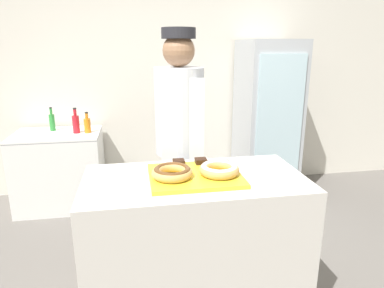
{
  "coord_description": "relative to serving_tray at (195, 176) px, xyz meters",
  "views": [
    {
      "loc": [
        -0.35,
        -1.87,
        1.66
      ],
      "look_at": [
        0.0,
        0.1,
        1.09
      ],
      "focal_mm": 32.0,
      "sensor_mm": 36.0,
      "label": 1
    }
  ],
  "objects": [
    {
      "name": "donut_chocolate_glaze",
      "position": [
        -0.14,
        -0.03,
        0.05
      ],
      "size": [
        0.24,
        0.24,
        0.06
      ],
      "color": "tan",
      "rests_on": "serving_tray"
    },
    {
      "name": "bottle_red",
      "position": [
        -0.93,
        1.71,
        -0.02
      ],
      "size": [
        0.07,
        0.07,
        0.26
      ],
      "color": "red",
      "rests_on": "chest_freezer"
    },
    {
      "name": "bottle_orange",
      "position": [
        -0.82,
        1.7,
        -0.04
      ],
      "size": [
        0.07,
        0.07,
        0.22
      ],
      "color": "orange",
      "rests_on": "chest_freezer"
    },
    {
      "name": "chest_freezer",
      "position": [
        -1.14,
        1.74,
        -0.52
      ],
      "size": [
        0.87,
        0.64,
        0.8
      ],
      "color": "white",
      "rests_on": "ground_plane"
    },
    {
      "name": "donut_light_glaze",
      "position": [
        0.14,
        -0.03,
        0.05
      ],
      "size": [
        0.24,
        0.24,
        0.06
      ],
      "color": "tan",
      "rests_on": "serving_tray"
    },
    {
      "name": "baker_person",
      "position": [
        -0.0,
        0.65,
        0.03
      ],
      "size": [
        0.37,
        0.37,
        1.79
      ],
      "color": "#4C4C51",
      "rests_on": "ground_plane"
    },
    {
      "name": "wall_back",
      "position": [
        0.0,
        2.13,
        0.43
      ],
      "size": [
        8.0,
        0.06,
        2.7
      ],
      "color": "silver",
      "rests_on": "ground_plane"
    },
    {
      "name": "serving_tray",
      "position": [
        0.0,
        0.0,
        0.0
      ],
      "size": [
        0.54,
        0.45,
        0.02
      ],
      "color": "yellow",
      "rests_on": "display_counter"
    },
    {
      "name": "bottle_green",
      "position": [
        -1.19,
        1.86,
        -0.02
      ],
      "size": [
        0.06,
        0.06,
        0.25
      ],
      "color": "#2D8C38",
      "rests_on": "chest_freezer"
    },
    {
      "name": "brownie_back_right",
      "position": [
        0.07,
        0.18,
        0.03
      ],
      "size": [
        0.07,
        0.07,
        0.03
      ],
      "color": "black",
      "rests_on": "serving_tray"
    },
    {
      "name": "display_counter",
      "position": [
        0.0,
        0.0,
        -0.47
      ],
      "size": [
        1.32,
        0.68,
        0.91
      ],
      "color": "beige",
      "rests_on": "ground_plane"
    },
    {
      "name": "brownie_back_left",
      "position": [
        -0.07,
        0.18,
        0.03
      ],
      "size": [
        0.07,
        0.07,
        0.03
      ],
      "color": "black",
      "rests_on": "serving_tray"
    },
    {
      "name": "beverage_fridge",
      "position": [
        1.15,
        1.73,
        -0.05
      ],
      "size": [
        0.61,
        0.69,
        1.73
      ],
      "color": "#ADB2B7",
      "rests_on": "ground_plane"
    }
  ]
}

